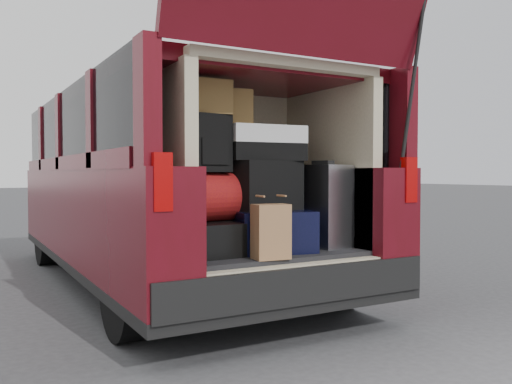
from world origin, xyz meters
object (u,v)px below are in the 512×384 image
at_px(black_hardshell, 204,238).
at_px(kraft_bag, 271,232).
at_px(silver_roller, 323,206).
at_px(navy_hardshell, 266,229).
at_px(twotone_duffel, 264,143).
at_px(black_soft_case, 265,185).
at_px(red_duffel, 209,197).
at_px(backpack, 209,143).

relative_size(black_hardshell, kraft_bag, 1.58).
bearing_deg(silver_roller, navy_hardshell, 164.00).
distance_m(navy_hardshell, twotone_duffel, 0.58).
xyz_separation_m(black_hardshell, black_soft_case, (0.43, -0.03, 0.33)).
bearing_deg(red_duffel, kraft_bag, -68.59).
relative_size(black_hardshell, silver_roller, 0.91).
height_order(black_hardshell, black_soft_case, black_soft_case).
distance_m(silver_roller, red_duffel, 0.84).
height_order(black_hardshell, navy_hardshell, navy_hardshell).
relative_size(kraft_bag, red_duffel, 0.68).
xyz_separation_m(black_hardshell, silver_roller, (0.88, -0.07, 0.18)).
distance_m(backpack, twotone_duffel, 0.41).
xyz_separation_m(black_hardshell, kraft_bag, (0.28, -0.36, 0.06)).
bearing_deg(black_soft_case, red_duffel, 166.64).
bearing_deg(red_duffel, backpack, -120.92).
relative_size(black_hardshell, backpack, 1.43).
distance_m(silver_roller, kraft_bag, 0.68).
bearing_deg(black_soft_case, backpack, 171.39).
bearing_deg(silver_roller, black_soft_case, 169.07).
xyz_separation_m(red_duffel, black_soft_case, (0.39, -0.04, 0.07)).
distance_m(navy_hardshell, silver_roller, 0.45).
bearing_deg(twotone_duffel, black_hardshell, -176.17).
height_order(navy_hardshell, silver_roller, silver_roller).
bearing_deg(backpack, navy_hardshell, -3.15).
distance_m(kraft_bag, twotone_duffel, 0.68).
relative_size(black_hardshell, twotone_duffel, 0.99).
bearing_deg(twotone_duffel, kraft_bag, -110.06).
bearing_deg(kraft_bag, black_hardshell, 132.85).
height_order(backpack, twotone_duffel, backpack).
bearing_deg(backpack, black_soft_case, -7.74).
relative_size(backpack, twotone_duffel, 0.69).
height_order(black_soft_case, backpack, backpack).
relative_size(silver_roller, backpack, 1.58).
bearing_deg(twotone_duffel, silver_roller, -4.50).
bearing_deg(silver_roller, twotone_duffel, 165.76).
bearing_deg(kraft_bag, navy_hardshell, 68.88).
distance_m(black_hardshell, navy_hardshell, 0.47).
bearing_deg(kraft_bag, red_duffel, 127.60).
height_order(kraft_bag, red_duffel, red_duffel).
distance_m(black_soft_case, twotone_duffel, 0.28).
bearing_deg(silver_roller, kraft_bag, -159.32).
xyz_separation_m(black_hardshell, navy_hardshell, (0.46, 0.01, 0.03)).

